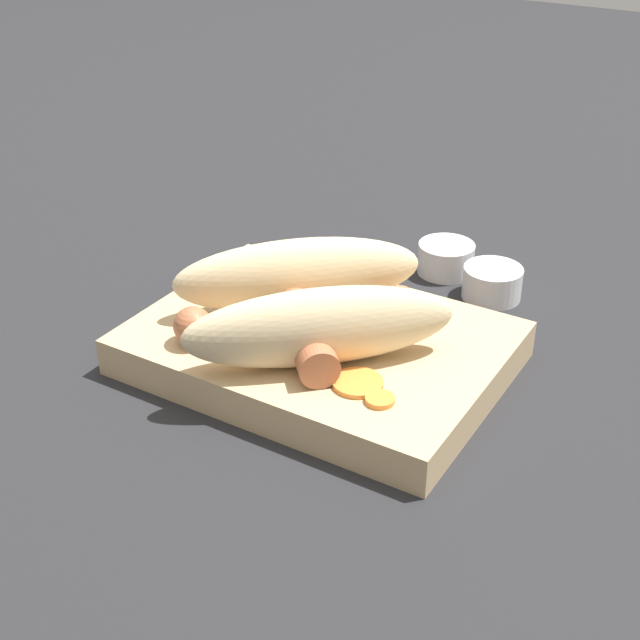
% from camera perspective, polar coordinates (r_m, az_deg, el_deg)
% --- Properties ---
extents(ground_plane, '(3.00, 3.00, 0.00)m').
position_cam_1_polar(ground_plane, '(0.69, -0.00, -2.85)').
color(ground_plane, '#232326').
extents(food_tray, '(0.27, 0.20, 0.03)m').
position_cam_1_polar(food_tray, '(0.69, -0.00, -1.80)').
color(food_tray, tan).
rests_on(food_tray, ground_plane).
extents(bread_roll, '(0.23, 0.22, 0.06)m').
position_cam_1_polar(bread_roll, '(0.66, -0.75, 1.34)').
color(bread_roll, beige).
rests_on(bread_roll, food_tray).
extents(sausage, '(0.15, 0.14, 0.03)m').
position_cam_1_polar(sausage, '(0.67, -1.38, 0.34)').
color(sausage, '#B26642').
rests_on(sausage, food_tray).
extents(pickled_veggies, '(0.06, 0.05, 0.00)m').
position_cam_1_polar(pickled_veggies, '(0.61, 2.79, -4.31)').
color(pickled_veggies, orange).
rests_on(pickled_veggies, food_tray).
extents(condiment_cup_near, '(0.05, 0.05, 0.03)m').
position_cam_1_polar(condiment_cup_near, '(0.80, 10.95, 2.26)').
color(condiment_cup_near, white).
rests_on(condiment_cup_near, ground_plane).
extents(condiment_cup_far, '(0.05, 0.05, 0.03)m').
position_cam_1_polar(condiment_cup_far, '(0.83, 8.05, 3.83)').
color(condiment_cup_far, white).
rests_on(condiment_cup_far, ground_plane).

